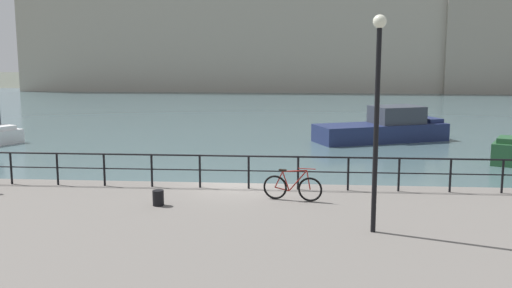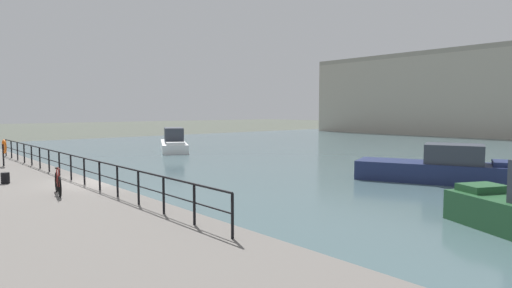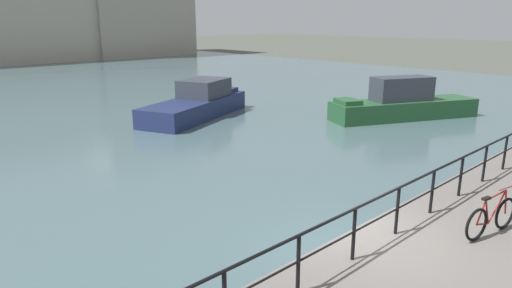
{
  "view_description": "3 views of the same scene",
  "coord_description": "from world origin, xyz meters",
  "px_view_note": "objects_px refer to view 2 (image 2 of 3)",
  "views": [
    {
      "loc": [
        2.03,
        -18.96,
        5.2
      ],
      "look_at": [
        -0.0,
        6.37,
        1.14
      ],
      "focal_mm": 41.15,
      "sensor_mm": 36.0,
      "label": 1
    },
    {
      "loc": [
        17.27,
        -6.6,
        3.75
      ],
      "look_at": [
        1.28,
        7.37,
        2.08
      ],
      "focal_mm": 30.01,
      "sensor_mm": 36.0,
      "label": 2
    },
    {
      "loc": [
        -7.87,
        -5.11,
        5.27
      ],
      "look_at": [
        1.13,
        4.46,
        1.63
      ],
      "focal_mm": 31.6,
      "sensor_mm": 36.0,
      "label": 3
    }
  ],
  "objects_px": {
    "moored_white_yacht": "(174,142)",
    "moored_harbor_tender": "(438,168)",
    "mooring_bollard": "(5,178)",
    "life_ring_stand": "(4,147)",
    "parked_bicycle": "(58,183)"
  },
  "relations": [
    {
      "from": "moored_white_yacht",
      "to": "moored_harbor_tender",
      "type": "relative_size",
      "value": 1.04
    },
    {
      "from": "moored_white_yacht",
      "to": "mooring_bollard",
      "type": "height_order",
      "value": "moored_white_yacht"
    },
    {
      "from": "moored_harbor_tender",
      "to": "life_ring_stand",
      "type": "height_order",
      "value": "life_ring_stand"
    },
    {
      "from": "moored_white_yacht",
      "to": "mooring_bollard",
      "type": "distance_m",
      "value": 22.91
    },
    {
      "from": "moored_harbor_tender",
      "to": "parked_bicycle",
      "type": "height_order",
      "value": "moored_harbor_tender"
    },
    {
      "from": "parked_bicycle",
      "to": "life_ring_stand",
      "type": "xyz_separation_m",
      "value": [
        -9.96,
        0.26,
        0.59
      ]
    },
    {
      "from": "life_ring_stand",
      "to": "moored_white_yacht",
      "type": "bearing_deg",
      "value": 121.25
    },
    {
      "from": "mooring_bollard",
      "to": "moored_white_yacht",
      "type": "bearing_deg",
      "value": 133.02
    },
    {
      "from": "moored_harbor_tender",
      "to": "life_ring_stand",
      "type": "relative_size",
      "value": 5.74
    },
    {
      "from": "parked_bicycle",
      "to": "mooring_bollard",
      "type": "height_order",
      "value": "parked_bicycle"
    },
    {
      "from": "moored_white_yacht",
      "to": "moored_harbor_tender",
      "type": "bearing_deg",
      "value": 31.22
    },
    {
      "from": "mooring_bollard",
      "to": "life_ring_stand",
      "type": "relative_size",
      "value": 0.31
    },
    {
      "from": "moored_harbor_tender",
      "to": "mooring_bollard",
      "type": "distance_m",
      "value": 20.31
    },
    {
      "from": "parked_bicycle",
      "to": "mooring_bollard",
      "type": "xyz_separation_m",
      "value": [
        -3.79,
        -0.89,
        -0.17
      ]
    },
    {
      "from": "moored_white_yacht",
      "to": "parked_bicycle",
      "type": "height_order",
      "value": "moored_white_yacht"
    }
  ]
}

